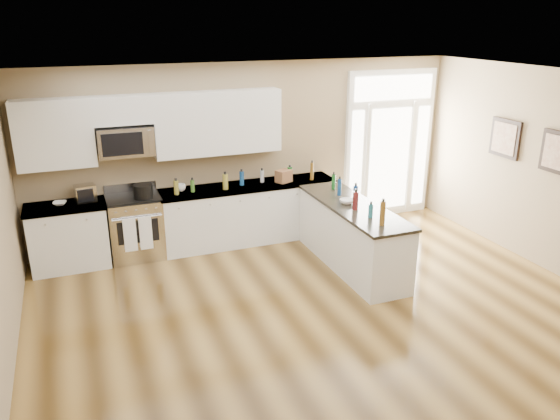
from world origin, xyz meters
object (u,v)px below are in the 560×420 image
object	(u,v)px
peninsula_cabinet	(351,238)
kitchen_range	(136,227)
toaster_oven	(85,193)
stockpot	(143,191)

from	to	relation	value
peninsula_cabinet	kitchen_range	distance (m)	3.20
kitchen_range	toaster_oven	xyz separation A→B (m)	(-0.65, 0.08, 0.58)
kitchen_range	stockpot	world-z (taller)	stockpot
peninsula_cabinet	toaster_oven	xyz separation A→B (m)	(-3.50, 1.53, 0.62)
toaster_oven	peninsula_cabinet	bearing A→B (deg)	-32.38
kitchen_range	stockpot	distance (m)	0.61
peninsula_cabinet	toaster_oven	distance (m)	3.87
kitchen_range	toaster_oven	world-z (taller)	toaster_oven
peninsula_cabinet	kitchen_range	xyz separation A→B (m)	(-2.86, 1.45, 0.04)
kitchen_range	stockpot	size ratio (longest dim) A/B	3.82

